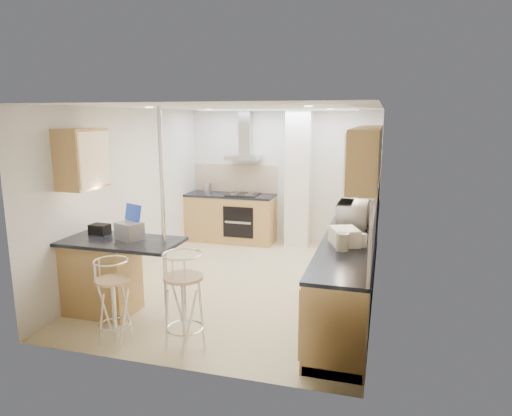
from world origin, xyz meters
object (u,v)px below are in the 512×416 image
(microwave, at_px, (353,215))
(bread_bin, at_px, (344,236))
(bar_stool_near, at_px, (113,301))
(bar_stool_end, at_px, (184,302))
(laptop, at_px, (129,231))

(microwave, distance_m, bread_bin, 0.92)
(bar_stool_near, xyz_separation_m, bar_stool_end, (0.78, 0.06, 0.06))
(laptop, height_order, bread_bin, laptop)
(laptop, distance_m, bar_stool_near, 0.93)
(microwave, relative_size, bread_bin, 1.64)
(microwave, relative_size, bar_stool_end, 0.57)
(laptop, bearing_deg, microwave, 54.18)
(microwave, distance_m, bar_stool_end, 2.66)
(microwave, height_order, bar_stool_near, microwave)
(laptop, bearing_deg, bread_bin, 36.28)
(microwave, height_order, bread_bin, microwave)
(microwave, bearing_deg, bar_stool_end, 145.22)
(bar_stool_end, bearing_deg, bar_stool_near, 99.96)
(bread_bin, bearing_deg, bar_stool_end, -162.67)
(bar_stool_near, bearing_deg, bread_bin, 5.20)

